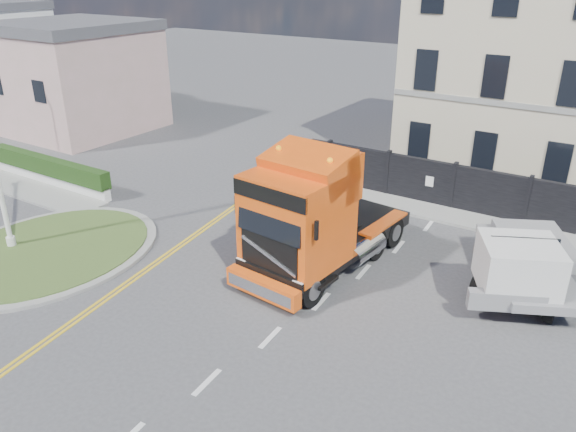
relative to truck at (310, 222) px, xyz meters
The scene contains 11 objects.
ground 2.76m from the truck, 152.37° to the right, with size 120.00×120.00×0.00m, color #424244.
traffic_island 9.75m from the truck, 155.90° to the right, with size 6.80×6.80×0.17m.
hedge_wall 14.79m from the truck, behind, with size 8.00×0.55×1.35m.
pavement_side 14.86m from the truck, behind, with size 8.50×1.80×0.10m, color gray.
seaside_bldg_pink 23.22m from the truck, 159.58° to the left, with size 8.00×8.00×6.00m, color #CC9F9F.
seaside_bldg_cream 31.40m from the truck, 161.25° to the left, with size 9.00×8.00×5.00m, color silver.
hoarding_fence 9.47m from the truck, 59.23° to the left, with size 18.80×0.25×2.00m.
georgian_building 16.61m from the truck, 74.70° to the left, with size 12.30×10.30×12.80m.
pavement_far 8.57m from the truck, 59.32° to the left, with size 20.00×1.60×0.12m, color gray.
truck is the anchor object (origin of this frame).
flatbed_pickup 6.65m from the truck, 18.10° to the left, with size 4.33×6.02×2.27m.
Camera 1 is at (10.16, -13.49, 9.59)m, focal length 35.00 mm.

